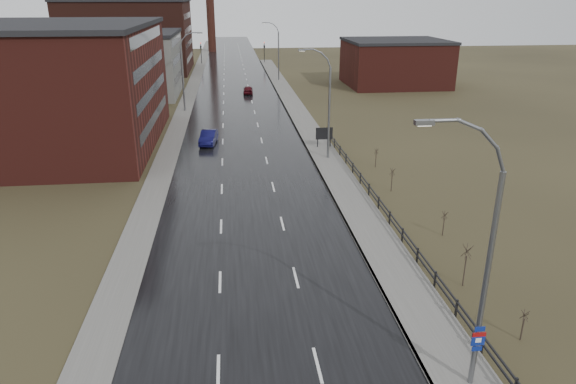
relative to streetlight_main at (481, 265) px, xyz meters
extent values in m
cube|color=black|center=(-8.47, 58.00, -6.03)|extent=(14.00, 300.00, 0.06)
cube|color=#595651|center=(0.13, 33.00, -5.97)|extent=(3.20, 180.00, 0.18)
cube|color=slate|center=(-1.39, 33.00, -5.97)|extent=(0.16, 180.00, 0.18)
cube|color=#595651|center=(-16.67, 58.00, -6.00)|extent=(2.40, 260.00, 0.12)
cube|color=#471914|center=(-29.47, 43.00, 0.44)|extent=(22.00, 28.00, 13.00)
cube|color=black|center=(-29.47, 43.00, 7.19)|extent=(22.44, 28.56, 0.50)
cube|color=black|center=(-18.49, 43.00, -3.06)|extent=(0.06, 22.40, 1.20)
cube|color=black|center=(-18.49, 43.00, -0.06)|extent=(0.06, 22.40, 1.20)
cube|color=black|center=(-18.49, 43.00, 2.94)|extent=(0.06, 22.40, 1.20)
cube|color=black|center=(-18.49, 43.00, 5.94)|extent=(0.06, 22.40, 1.20)
cube|color=slate|center=(-26.47, 76.00, -1.06)|extent=(16.00, 20.00, 10.00)
cube|color=black|center=(-26.47, 76.00, 4.19)|extent=(16.32, 20.40, 0.50)
cube|color=black|center=(-18.49, 76.00, -3.06)|extent=(0.06, 16.00, 1.20)
cube|color=black|center=(-18.49, 76.00, -0.06)|extent=(0.06, 16.00, 1.20)
cube|color=black|center=(-18.49, 76.00, 2.94)|extent=(0.06, 16.00, 1.20)
cube|color=#331611|center=(-31.47, 106.00, 1.44)|extent=(26.00, 24.00, 15.00)
cube|color=black|center=(-31.47, 106.00, 9.19)|extent=(26.52, 24.48, 0.50)
cube|color=black|center=(-18.49, 106.00, -3.06)|extent=(0.06, 19.20, 1.20)
cube|color=black|center=(-18.49, 106.00, -0.06)|extent=(0.06, 19.20, 1.20)
cube|color=black|center=(-18.49, 106.00, 2.94)|extent=(0.06, 19.20, 1.20)
cube|color=black|center=(-18.49, 106.00, 5.94)|extent=(0.06, 19.20, 1.20)
cube|color=#471914|center=(21.83, 80.00, -2.06)|extent=(18.00, 16.00, 8.00)
cube|color=black|center=(21.83, 80.00, 2.19)|extent=(18.36, 16.32, 0.50)
cylinder|color=#331611|center=(-14.47, 148.00, 8.94)|extent=(2.40, 2.40, 30.00)
cylinder|color=slate|center=(0.33, 0.00, -1.06)|extent=(0.24, 0.24, 10.00)
cylinder|color=slate|center=(0.14, 0.00, 4.40)|extent=(0.57, 0.14, 1.12)
cylinder|color=slate|center=(-0.41, 0.00, 5.22)|extent=(0.91, 0.14, 0.91)
cylinder|color=slate|center=(-1.22, 0.00, 5.76)|extent=(1.12, 0.14, 0.57)
cylinder|color=slate|center=(-2.19, 0.00, 5.95)|extent=(1.15, 0.14, 0.14)
cube|color=slate|center=(-2.94, 0.00, 5.90)|extent=(0.70, 0.28, 0.18)
cube|color=silver|center=(-2.94, 0.00, 5.80)|extent=(0.50, 0.20, 0.04)
cube|color=navy|center=(0.33, -0.12, -3.01)|extent=(0.45, 0.04, 0.22)
cube|color=navy|center=(0.33, -0.12, -3.51)|extent=(0.60, 0.04, 0.65)
cube|color=maroon|center=(0.33, -0.13, -3.28)|extent=(0.60, 0.04, 0.20)
cube|color=navy|center=(0.33, -0.12, -4.01)|extent=(0.45, 0.04, 0.22)
cube|color=silver|center=(0.33, -0.14, -3.56)|extent=(0.26, 0.02, 0.22)
cylinder|color=slate|center=(0.33, 34.00, -1.31)|extent=(0.24, 0.24, 9.50)
cylinder|color=slate|center=(0.16, 34.00, 3.84)|extent=(0.51, 0.14, 0.98)
cylinder|color=slate|center=(-0.32, 34.00, 4.56)|extent=(0.81, 0.14, 0.81)
cylinder|color=slate|center=(-1.03, 34.00, 5.04)|extent=(0.98, 0.14, 0.51)
cylinder|color=slate|center=(-1.87, 34.00, 5.20)|extent=(1.01, 0.14, 0.14)
cube|color=slate|center=(-2.56, 34.00, 5.15)|extent=(0.70, 0.28, 0.18)
cube|color=silver|center=(-2.56, 34.00, 5.05)|extent=(0.50, 0.20, 0.04)
cylinder|color=slate|center=(-16.47, 60.00, -1.31)|extent=(0.24, 0.24, 9.50)
cylinder|color=slate|center=(-16.30, 60.00, 3.84)|extent=(0.51, 0.14, 0.98)
cylinder|color=slate|center=(-15.83, 60.00, 4.56)|extent=(0.81, 0.14, 0.81)
cylinder|color=slate|center=(-15.11, 60.00, 5.04)|extent=(0.98, 0.14, 0.51)
cylinder|color=slate|center=(-14.27, 60.00, 5.20)|extent=(1.01, 0.14, 0.14)
cube|color=slate|center=(-13.59, 60.00, 5.15)|extent=(0.70, 0.28, 0.18)
cube|color=silver|center=(-13.59, 60.00, 5.05)|extent=(0.50, 0.20, 0.04)
cylinder|color=slate|center=(0.33, 88.00, -1.31)|extent=(0.24, 0.24, 9.50)
cylinder|color=slate|center=(0.16, 88.00, 3.84)|extent=(0.51, 0.14, 0.98)
cylinder|color=slate|center=(-0.32, 88.00, 4.56)|extent=(0.81, 0.14, 0.81)
cylinder|color=slate|center=(-1.03, 88.00, 5.04)|extent=(0.98, 0.14, 0.51)
cylinder|color=slate|center=(-1.87, 88.00, 5.20)|extent=(1.01, 0.14, 0.14)
cube|color=slate|center=(-2.56, 88.00, 5.15)|extent=(0.70, 0.28, 0.18)
cube|color=silver|center=(-2.56, 88.00, 5.05)|extent=(0.50, 0.20, 0.04)
cube|color=black|center=(1.83, 2.00, -5.51)|extent=(0.10, 0.10, 1.10)
cube|color=black|center=(1.83, 5.00, -5.51)|extent=(0.10, 0.10, 1.10)
cube|color=black|center=(1.83, 8.00, -5.51)|extent=(0.10, 0.10, 1.10)
cube|color=black|center=(1.83, 11.00, -5.51)|extent=(0.10, 0.10, 1.10)
cube|color=black|center=(1.83, 14.00, -5.51)|extent=(0.10, 0.10, 1.10)
cube|color=black|center=(1.83, 17.00, -5.51)|extent=(0.10, 0.10, 1.10)
cube|color=black|center=(1.83, 20.00, -5.51)|extent=(0.10, 0.10, 1.10)
cube|color=black|center=(1.83, 23.00, -5.51)|extent=(0.10, 0.10, 1.10)
cube|color=black|center=(1.83, 26.00, -5.51)|extent=(0.10, 0.10, 1.10)
cube|color=black|center=(1.83, 29.00, -5.51)|extent=(0.10, 0.10, 1.10)
cube|color=black|center=(1.83, 32.00, -5.51)|extent=(0.10, 0.10, 1.10)
cube|color=black|center=(1.83, 35.00, -5.51)|extent=(0.10, 0.10, 1.10)
cube|color=black|center=(1.83, 38.00, -5.51)|extent=(0.10, 0.10, 1.10)
cube|color=black|center=(1.83, 41.00, -5.51)|extent=(0.10, 0.10, 1.10)
cube|color=black|center=(1.83, 16.50, -5.11)|extent=(0.08, 53.00, 0.10)
cube|color=black|center=(1.83, 16.50, -5.51)|extent=(0.08, 53.00, 0.10)
cylinder|color=#382D23|center=(4.27, 2.78, -5.43)|extent=(0.08, 0.08, 1.26)
cylinder|color=#382D23|center=(4.32, 2.78, -4.61)|extent=(0.04, 0.43, 0.50)
cylinder|color=#382D23|center=(4.29, 2.82, -4.61)|extent=(0.41, 0.17, 0.51)
cylinder|color=#382D23|center=(4.23, 2.81, -4.61)|extent=(0.25, 0.37, 0.52)
cylinder|color=#382D23|center=(4.23, 2.75, -4.61)|extent=(0.25, 0.37, 0.52)
cylinder|color=#382D23|center=(4.29, 2.73, -4.61)|extent=(0.41, 0.17, 0.51)
cylinder|color=#382D23|center=(3.60, 8.04, -5.06)|extent=(0.08, 0.08, 1.99)
cylinder|color=#382D23|center=(3.65, 8.04, -3.77)|extent=(0.04, 0.67, 0.78)
cylinder|color=#382D23|center=(3.62, 8.09, -3.77)|extent=(0.63, 0.25, 0.79)
cylinder|color=#382D23|center=(3.56, 8.07, -3.77)|extent=(0.38, 0.56, 0.80)
cylinder|color=#382D23|center=(3.56, 8.01, -3.77)|extent=(0.38, 0.56, 0.80)
cylinder|color=#382D23|center=(3.62, 8.00, -3.77)|extent=(0.63, 0.25, 0.79)
cylinder|color=#382D23|center=(5.10, 14.77, -5.37)|extent=(0.08, 0.08, 1.37)
cylinder|color=#382D23|center=(5.15, 14.77, -4.48)|extent=(0.04, 0.47, 0.55)
cylinder|color=#382D23|center=(5.12, 14.82, -4.48)|extent=(0.45, 0.18, 0.55)
cylinder|color=#382D23|center=(5.06, 14.80, -4.48)|extent=(0.27, 0.40, 0.56)
cylinder|color=#382D23|center=(5.06, 14.74, -4.48)|extent=(0.27, 0.40, 0.56)
cylinder|color=#382D23|center=(5.12, 14.72, -4.48)|extent=(0.45, 0.18, 0.55)
cylinder|color=#382D23|center=(4.09, 23.87, -5.26)|extent=(0.08, 0.08, 1.59)
cylinder|color=#382D23|center=(4.14, 23.87, -4.23)|extent=(0.04, 0.54, 0.63)
cylinder|color=#382D23|center=(4.11, 23.91, -4.23)|extent=(0.51, 0.21, 0.64)
cylinder|color=#382D23|center=(4.05, 23.90, -4.23)|extent=(0.31, 0.46, 0.65)
cylinder|color=#382D23|center=(4.05, 23.84, -4.23)|extent=(0.31, 0.46, 0.65)
cylinder|color=#382D23|center=(4.11, 23.82, -4.23)|extent=(0.51, 0.21, 0.64)
cylinder|color=#382D23|center=(4.58, 30.69, -5.34)|extent=(0.08, 0.08, 1.44)
cylinder|color=#382D23|center=(4.63, 30.69, -4.40)|extent=(0.04, 0.49, 0.58)
cylinder|color=#382D23|center=(4.59, 30.74, -4.40)|extent=(0.47, 0.19, 0.58)
cylinder|color=#382D23|center=(4.54, 30.72, -4.40)|extent=(0.28, 0.42, 0.59)
cylinder|color=#382D23|center=(4.54, 30.66, -4.40)|extent=(0.28, 0.42, 0.59)
cylinder|color=#382D23|center=(4.59, 30.65, -4.40)|extent=(0.47, 0.19, 0.58)
cube|color=black|center=(-0.10, 38.12, -5.16)|extent=(0.10, 0.10, 1.80)
cube|color=black|center=(1.35, 38.12, -5.16)|extent=(0.10, 0.10, 1.80)
cube|color=silver|center=(0.63, 38.07, -4.33)|extent=(1.82, 0.08, 1.26)
cube|color=black|center=(0.63, 38.02, -4.33)|extent=(1.92, 0.04, 1.36)
cylinder|color=black|center=(-16.47, 118.00, -3.46)|extent=(0.16, 0.16, 5.20)
imported|color=black|center=(-16.47, 118.00, -1.31)|extent=(0.58, 2.73, 1.10)
sphere|color=#FF190C|center=(-16.47, 117.85, -1.01)|extent=(0.18, 0.18, 0.18)
cylinder|color=black|center=(-0.47, 118.00, -3.46)|extent=(0.16, 0.16, 5.20)
imported|color=black|center=(-0.47, 118.00, -1.31)|extent=(0.58, 2.73, 1.10)
sphere|color=#FF190C|center=(-0.47, 117.85, -1.01)|extent=(0.18, 0.18, 0.18)
imported|color=#0D0C3E|center=(-12.36, 41.23, -5.28)|extent=(2.22, 4.91, 1.56)
imported|color=#440B12|center=(-6.49, 73.47, -5.36)|extent=(1.87, 4.20, 1.40)
camera|label=1|loc=(-9.74, -17.14, 10.09)|focal=32.00mm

